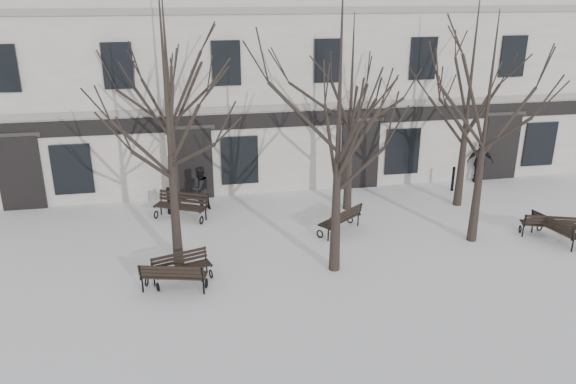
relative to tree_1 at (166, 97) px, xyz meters
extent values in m
plane|color=white|center=(4.16, -2.14, -5.23)|extent=(100.00, 100.00, 0.00)
cube|color=silver|center=(4.16, 10.86, 0.27)|extent=(40.00, 10.00, 11.00)
cube|color=gray|center=(4.16, 5.83, -1.63)|extent=(40.00, 0.12, 0.25)
cube|color=gray|center=(4.16, 5.83, 2.07)|extent=(40.00, 0.12, 0.25)
cube|color=black|center=(4.16, 5.82, -2.13)|extent=(40.00, 0.10, 0.60)
cube|color=black|center=(-5.84, 5.80, -3.78)|extent=(1.60, 0.22, 2.90)
cube|color=#2D2B28|center=(-5.84, 5.76, -2.28)|extent=(1.90, 0.08, 0.18)
cube|color=black|center=(-3.94, 5.81, -3.73)|extent=(1.50, 0.14, 2.00)
cube|color=black|center=(0.66, 5.80, -3.78)|extent=(1.60, 0.22, 2.90)
cube|color=#2D2B28|center=(0.66, 5.76, -2.28)|extent=(1.90, 0.08, 0.18)
cube|color=black|center=(2.56, 5.81, -3.73)|extent=(1.50, 0.14, 2.00)
cube|color=black|center=(7.66, 5.80, -3.78)|extent=(1.60, 0.22, 2.90)
cube|color=#2D2B28|center=(7.66, 5.76, -2.28)|extent=(1.90, 0.08, 0.18)
cube|color=black|center=(9.56, 5.81, -3.73)|extent=(1.50, 0.14, 2.00)
cube|color=black|center=(14.16, 5.80, -3.78)|extent=(1.60, 0.22, 2.90)
cube|color=#2D2B28|center=(14.16, 5.76, -2.28)|extent=(1.90, 0.08, 0.18)
cube|color=black|center=(16.06, 5.81, -3.73)|extent=(1.50, 0.14, 2.00)
cube|color=black|center=(-5.84, 5.81, 0.17)|extent=(1.10, 0.14, 1.70)
cube|color=black|center=(-1.84, 5.81, 0.17)|extent=(1.10, 0.14, 1.70)
cube|color=black|center=(2.16, 5.81, 0.17)|extent=(1.10, 0.14, 1.70)
cube|color=black|center=(6.16, 5.81, 0.17)|extent=(1.10, 0.14, 1.70)
cube|color=black|center=(10.16, 5.81, 0.17)|extent=(1.10, 0.14, 1.70)
cube|color=black|center=(14.16, 5.81, 0.17)|extent=(1.10, 0.14, 1.70)
cone|color=black|center=(0.00, 0.00, -3.47)|extent=(0.34, 0.34, 3.51)
cone|color=black|center=(4.69, -1.24, -3.46)|extent=(0.34, 0.34, 3.54)
cone|color=black|center=(9.85, -0.07, -3.64)|extent=(0.34, 0.34, 3.16)
cone|color=black|center=(-0.04, 4.68, -3.47)|extent=(0.34, 0.34, 3.52)
cone|color=black|center=(6.48, 3.50, -3.69)|extent=(0.34, 0.34, 3.08)
cone|color=black|center=(10.90, 3.09, -3.54)|extent=(0.34, 0.34, 3.38)
torus|color=black|center=(-0.58, -1.59, -5.10)|extent=(0.13, 0.27, 0.27)
cylinder|color=black|center=(-0.69, -1.27, -5.01)|extent=(0.05, 0.05, 0.42)
cube|color=black|center=(-0.64, -1.43, -4.80)|extent=(0.21, 0.51, 0.05)
torus|color=black|center=(0.94, -1.09, -5.10)|extent=(0.13, 0.27, 0.27)
cylinder|color=black|center=(0.83, -0.77, -5.01)|extent=(0.05, 0.05, 0.42)
cube|color=black|center=(0.89, -0.93, -4.80)|extent=(0.21, 0.51, 0.05)
cube|color=black|center=(0.19, -1.38, -4.78)|extent=(1.64, 0.61, 0.03)
cube|color=black|center=(0.15, -1.26, -4.78)|extent=(1.64, 0.61, 0.03)
cube|color=black|center=(0.11, -1.13, -4.78)|extent=(1.64, 0.61, 0.03)
cube|color=black|center=(0.07, -1.00, -4.78)|extent=(1.64, 0.61, 0.03)
cube|color=black|center=(0.05, -0.97, -4.66)|extent=(1.63, 0.56, 0.08)
cube|color=black|center=(0.05, -0.95, -4.55)|extent=(1.63, 0.56, 0.08)
cube|color=black|center=(0.04, -0.93, -4.43)|extent=(1.63, 0.56, 0.08)
cylinder|color=black|center=(-0.71, -1.20, -4.61)|extent=(0.08, 0.14, 0.47)
cylinder|color=black|center=(0.81, -0.70, -4.61)|extent=(0.08, 0.14, 0.47)
torus|color=black|center=(0.78, -1.65, -5.08)|extent=(0.12, 0.30, 0.30)
cylinder|color=black|center=(0.69, -2.01, -5.00)|extent=(0.05, 0.05, 0.46)
cube|color=black|center=(0.74, -1.83, -4.77)|extent=(0.19, 0.56, 0.05)
torus|color=black|center=(-0.91, -1.23, -5.08)|extent=(0.12, 0.30, 0.30)
cylinder|color=black|center=(-1.00, -1.59, -5.00)|extent=(0.05, 0.05, 0.46)
cube|color=black|center=(-0.96, -1.41, -4.77)|extent=(0.19, 0.56, 0.05)
cube|color=black|center=(-0.06, -1.40, -4.74)|extent=(1.81, 0.54, 0.04)
cube|color=black|center=(-0.09, -1.54, -4.74)|extent=(1.81, 0.54, 0.04)
cube|color=black|center=(-0.13, -1.68, -4.74)|extent=(1.81, 0.54, 0.04)
cube|color=black|center=(-0.16, -1.82, -4.74)|extent=(1.81, 0.54, 0.04)
cube|color=black|center=(-0.17, -1.86, -4.61)|extent=(1.80, 0.48, 0.09)
cube|color=black|center=(-0.18, -1.88, -4.49)|extent=(1.80, 0.48, 0.09)
cube|color=black|center=(-0.18, -1.90, -4.37)|extent=(1.80, 0.48, 0.09)
cylinder|color=black|center=(0.67, -2.09, -4.56)|extent=(0.08, 0.15, 0.51)
cylinder|color=black|center=(-1.02, -1.67, -4.56)|extent=(0.08, 0.15, 0.51)
torus|color=black|center=(13.40, -0.38, -5.09)|extent=(0.14, 0.29, 0.29)
cylinder|color=black|center=(13.29, -0.71, -5.01)|extent=(0.05, 0.05, 0.44)
cube|color=black|center=(13.34, -0.55, -4.78)|extent=(0.22, 0.53, 0.05)
torus|color=black|center=(11.82, 0.17, -5.09)|extent=(0.14, 0.29, 0.29)
cylinder|color=black|center=(11.70, -0.16, -5.01)|extent=(0.05, 0.05, 0.44)
cube|color=black|center=(11.76, 0.01, -4.78)|extent=(0.22, 0.53, 0.05)
cube|color=black|center=(12.62, -0.06, -4.76)|extent=(1.71, 0.67, 0.03)
cube|color=black|center=(12.58, -0.20, -4.76)|extent=(1.71, 0.67, 0.03)
cube|color=black|center=(12.53, -0.33, -4.76)|extent=(1.71, 0.67, 0.03)
cube|color=black|center=(12.49, -0.46, -4.76)|extent=(1.71, 0.67, 0.03)
cube|color=black|center=(12.47, -0.49, -4.64)|extent=(1.69, 0.62, 0.09)
cube|color=black|center=(12.47, -0.51, -4.52)|extent=(1.69, 0.62, 0.09)
cube|color=black|center=(12.46, -0.53, -4.40)|extent=(1.69, 0.62, 0.09)
cylinder|color=black|center=(11.68, -0.24, -4.59)|extent=(0.08, 0.15, 0.49)
torus|color=black|center=(-0.81, 3.86, -5.07)|extent=(0.19, 0.31, 0.32)
cylinder|color=black|center=(-0.63, 4.20, -4.98)|extent=(0.05, 0.05, 0.49)
cube|color=black|center=(-0.72, 4.03, -4.74)|extent=(0.32, 0.56, 0.05)
torus|color=black|center=(0.83, 3.01, -5.07)|extent=(0.19, 0.31, 0.32)
cylinder|color=black|center=(1.01, 3.36, -4.98)|extent=(0.05, 0.05, 0.49)
cube|color=black|center=(0.92, 3.18, -4.74)|extent=(0.32, 0.56, 0.05)
cube|color=black|center=(-0.01, 3.39, -4.72)|extent=(1.79, 0.98, 0.04)
cube|color=black|center=(0.06, 3.53, -4.72)|extent=(1.79, 0.98, 0.04)
cube|color=black|center=(0.13, 3.67, -4.72)|extent=(1.79, 0.98, 0.04)
cube|color=black|center=(0.20, 3.80, -4.72)|extent=(1.79, 0.98, 0.04)
cube|color=black|center=(0.22, 3.84, -4.57)|extent=(1.76, 0.93, 0.10)
cube|color=black|center=(0.23, 3.86, -4.44)|extent=(1.76, 0.93, 0.10)
cube|color=black|center=(0.24, 3.88, -4.31)|extent=(1.76, 0.93, 0.10)
cylinder|color=black|center=(-0.59, 4.28, -4.52)|extent=(0.11, 0.16, 0.54)
cylinder|color=black|center=(1.05, 3.44, -4.52)|extent=(0.11, 0.16, 0.54)
torus|color=black|center=(6.18, 2.11, -5.09)|extent=(0.22, 0.27, 0.29)
cylinder|color=black|center=(6.40, 1.81, -5.00)|extent=(0.05, 0.05, 0.46)
cube|color=black|center=(6.29, 1.96, -4.77)|extent=(0.38, 0.48, 0.05)
torus|color=black|center=(4.80, 1.07, -5.09)|extent=(0.22, 0.27, 0.29)
cylinder|color=black|center=(5.02, 0.78, -5.00)|extent=(0.05, 0.05, 0.46)
cube|color=black|center=(4.91, 0.92, -4.77)|extent=(0.38, 0.48, 0.05)
cube|color=black|center=(5.46, 1.62, -4.75)|extent=(1.51, 1.17, 0.04)
cube|color=black|center=(5.55, 1.51, -4.75)|extent=(1.51, 1.17, 0.04)
cube|color=black|center=(5.63, 1.39, -4.75)|extent=(1.51, 1.17, 0.04)
cube|color=black|center=(5.72, 1.28, -4.75)|extent=(1.51, 1.17, 0.04)
cube|color=black|center=(5.74, 1.25, -4.62)|extent=(1.48, 1.13, 0.09)
cube|color=black|center=(5.76, 1.23, -4.50)|extent=(1.48, 1.13, 0.09)
cube|color=black|center=(5.77, 1.21, -4.37)|extent=(1.48, 1.13, 0.09)
cylinder|color=black|center=(6.44, 1.75, -4.57)|extent=(0.12, 0.14, 0.50)
cylinder|color=black|center=(5.07, 0.71, -4.57)|extent=(0.12, 0.14, 0.50)
cylinder|color=black|center=(12.62, -1.52, -5.00)|extent=(0.05, 0.05, 0.45)
torus|color=black|center=(12.60, 0.20, -5.09)|extent=(0.29, 0.11, 0.29)
cylinder|color=black|center=(12.25, 0.12, -5.00)|extent=(0.05, 0.05, 0.45)
cube|color=black|center=(12.42, 0.16, -4.78)|extent=(0.54, 0.17, 0.05)
cube|color=black|center=(12.82, -0.61, -4.76)|extent=(0.48, 1.76, 0.03)
cube|color=black|center=(12.69, -0.64, -4.76)|extent=(0.48, 1.76, 0.03)
cube|color=black|center=(12.55, -0.67, -4.76)|extent=(0.48, 1.76, 0.03)
cube|color=black|center=(12.42, -0.70, -4.76)|extent=(0.48, 1.76, 0.03)
cube|color=black|center=(12.38, -0.71, -4.63)|extent=(0.43, 1.75, 0.09)
cube|color=black|center=(12.36, -0.72, -4.51)|extent=(0.43, 1.75, 0.09)
cube|color=black|center=(12.34, -0.72, -4.39)|extent=(0.43, 1.75, 0.09)
cylinder|color=black|center=(12.55, -1.54, -4.58)|extent=(0.15, 0.07, 0.49)
cylinder|color=black|center=(12.17, 0.11, -4.58)|extent=(0.15, 0.07, 0.49)
cylinder|color=black|center=(-0.33, 4.22, -4.73)|extent=(0.12, 0.12, 0.99)
sphere|color=black|center=(-0.33, 4.22, -4.21)|extent=(0.14, 0.14, 0.14)
cylinder|color=black|center=(11.43, 4.63, -4.73)|extent=(0.12, 0.12, 0.99)
sphere|color=black|center=(11.43, 4.63, -4.22)|extent=(0.14, 0.14, 0.14)
imported|color=black|center=(0.87, 4.38, -5.23)|extent=(1.08, 1.06, 1.76)
imported|color=black|center=(13.06, 5.47, -5.23)|extent=(1.19, 0.80, 1.87)
camera|label=1|loc=(0.47, -16.05, 2.95)|focal=35.00mm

